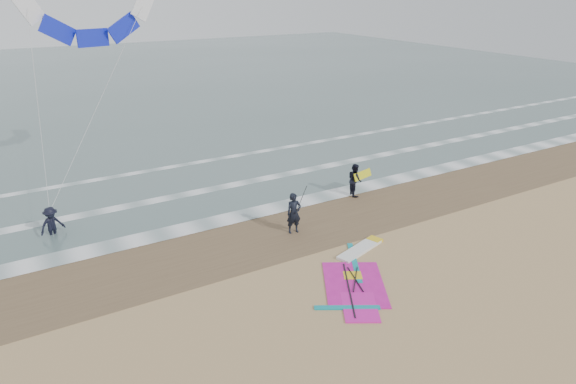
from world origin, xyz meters
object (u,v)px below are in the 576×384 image
person_standing (294,213)px  surf_kite (90,22)px  person_walking (355,180)px  windsurf_rig (357,274)px  person_wading (51,218)px

person_standing → surf_kite: surf_kite is taller
surf_kite → person_walking: bearing=-36.9°
person_standing → person_walking: size_ratio=1.08×
person_standing → person_walking: (4.83, 2.06, -0.07)m
person_standing → person_walking: 5.25m
windsurf_rig → person_standing: bearing=92.9°
person_standing → person_wading: 10.29m
person_wading → surf_kite: 9.60m
person_walking → person_wading: (-13.84, 2.92, -0.02)m
windsurf_rig → person_walking: person_walking is taller
person_walking → person_wading: size_ratio=1.02×
windsurf_rig → person_walking: bearing=53.6°
person_wading → surf_kite: size_ratio=0.18×
person_standing → surf_kite: (-5.44, 9.78, 7.42)m
windsurf_rig → surf_kite: 17.21m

